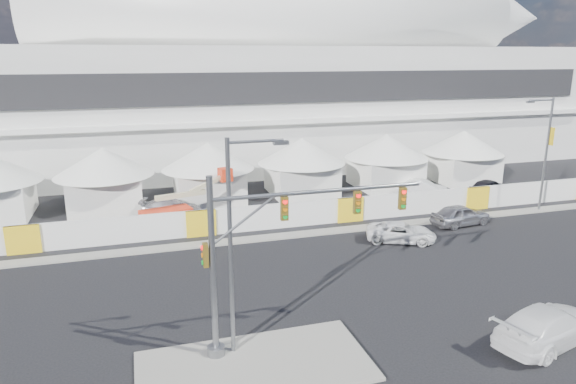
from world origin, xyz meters
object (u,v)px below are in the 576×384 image
object	(u,v)px
streetlight_curb	(545,146)
boom_lift	(175,210)
streetlight_median	(236,233)
lot_car_a	(423,188)
sedan_silver	(461,215)
pickup_curb	(401,232)
lot_car_b	(489,187)
traffic_mast	(258,256)
pickup_near	(548,325)
lot_car_c	(172,208)

from	to	relation	value
streetlight_curb	boom_lift	size ratio (longest dim) A/B	1.22
streetlight_median	lot_car_a	bearing A→B (deg)	43.85
streetlight_curb	sedan_silver	bearing A→B (deg)	-170.58
sedan_silver	streetlight_curb	world-z (taller)	streetlight_curb
pickup_curb	boom_lift	xyz separation A→B (m)	(-15.27, 9.00, 0.37)
sedan_silver	streetlight_curb	size ratio (longest dim) A/B	0.51
lot_car_b	traffic_mast	bearing A→B (deg)	104.74
pickup_curb	streetlight_median	world-z (taller)	streetlight_median
sedan_silver	lot_car_a	distance (m)	8.86
pickup_near	boom_lift	xyz separation A→B (m)	(-15.17, 23.12, 0.17)
sedan_silver	boom_lift	size ratio (longest dim) A/B	0.62
pickup_near	lot_car_c	world-z (taller)	pickup_near
lot_car_b	streetlight_curb	xyz separation A→B (m)	(0.83, -5.45, 4.83)
sedan_silver	lot_car_b	xyz separation A→B (m)	(7.90, 6.90, -0.03)
traffic_mast	lot_car_b	bearing A→B (deg)	35.67
pickup_curb	streetlight_curb	size ratio (longest dim) A/B	0.51
traffic_mast	streetlight_median	bearing A→B (deg)	174.15
lot_car_b	lot_car_c	xyz separation A→B (m)	(-29.65, 2.12, -0.07)
pickup_near	lot_car_c	bearing A→B (deg)	15.34
lot_car_c	streetlight_curb	world-z (taller)	streetlight_curb
lot_car_a	streetlight_median	distance (m)	31.24
lot_car_c	streetlight_curb	size ratio (longest dim) A/B	0.52
lot_car_c	lot_car_a	bearing A→B (deg)	-73.98
pickup_curb	pickup_near	xyz separation A→B (m)	(-0.10, -14.12, 0.20)
traffic_mast	boom_lift	world-z (taller)	traffic_mast
lot_car_a	sedan_silver	bearing A→B (deg)	-151.16
boom_lift	sedan_silver	bearing A→B (deg)	-32.86
lot_car_a	lot_car_c	xyz separation A→B (m)	(-23.56, 0.35, -0.02)
lot_car_b	streetlight_median	distance (m)	34.80
sedan_silver	pickup_curb	distance (m)	6.61
sedan_silver	pickup_curb	xyz separation A→B (m)	(-6.32, -1.92, -0.15)
streetlight_curb	pickup_near	bearing A→B (deg)	-130.91
pickup_near	lot_car_c	xyz separation A→B (m)	(-15.33, 25.06, -0.16)
lot_car_b	boom_lift	xyz separation A→B (m)	(-29.50, 0.18, 0.25)
traffic_mast	pickup_near	bearing A→B (deg)	-13.93
lot_car_a	traffic_mast	distance (m)	30.51
lot_car_a	lot_car_b	size ratio (longest dim) A/B	0.97
lot_car_b	streetlight_curb	distance (m)	7.33
traffic_mast	lot_car_c	bearing A→B (deg)	95.83
lot_car_a	traffic_mast	bearing A→B (deg)	175.79
pickup_curb	boom_lift	bearing A→B (deg)	84.43
pickup_curb	boom_lift	world-z (taller)	boom_lift
sedan_silver	pickup_near	size ratio (longest dim) A/B	0.80
pickup_near	lot_car_a	distance (m)	26.05
lot_car_b	streetlight_curb	world-z (taller)	streetlight_curb
pickup_curb	lot_car_b	world-z (taller)	lot_car_b
pickup_near	lot_car_b	xyz separation A→B (m)	(14.32, 22.94, -0.08)
streetlight_median	streetlight_curb	xyz separation A→B (m)	(29.16, 14.15, -0.09)
pickup_curb	lot_car_b	xyz separation A→B (m)	(14.22, 8.82, 0.12)
boom_lift	pickup_near	bearing A→B (deg)	-71.43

